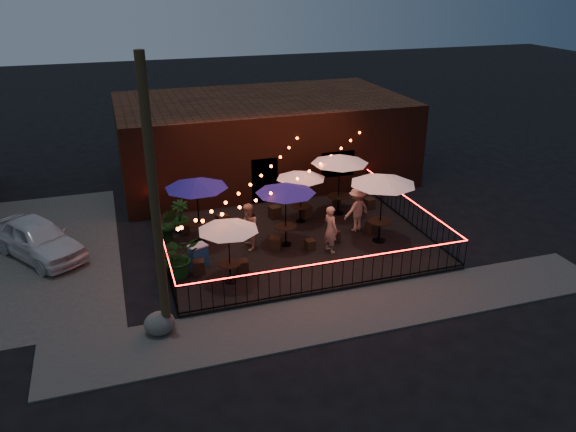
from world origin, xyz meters
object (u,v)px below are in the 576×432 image
object	(u,v)px
utility_pole	(155,207)
cafe_table_0	(228,227)
cooler	(198,256)
cafe_table_1	(196,184)
cafe_table_4	(383,180)
boulder	(160,323)
cafe_table_2	(286,189)
cafe_table_3	(301,175)
cafe_table_5	(340,160)

from	to	relation	value
utility_pole	cafe_table_0	world-z (taller)	utility_pole
cooler	cafe_table_1	bearing A→B (deg)	56.45
cafe_table_4	cooler	world-z (taller)	cafe_table_4
cooler	boulder	bearing A→B (deg)	-138.91
cafe_table_2	cafe_table_4	bearing A→B (deg)	-12.78
cafe_table_3	cafe_table_0	bearing A→B (deg)	-134.26
cafe_table_1	cooler	size ratio (longest dim) A/B	3.64
cafe_table_0	cafe_table_5	bearing A→B (deg)	36.99
cafe_table_1	cafe_table_4	bearing A→B (deg)	-17.19
cafe_table_5	boulder	world-z (taller)	cafe_table_5
utility_pole	cafe_table_1	xyz separation A→B (m)	(1.90, 5.45, -1.47)
utility_pole	cafe_table_5	bearing A→B (deg)	38.59
cafe_table_1	cafe_table_0	bearing A→B (deg)	-82.35
cafe_table_5	boulder	xyz separation A→B (m)	(-8.22, -6.34, -2.22)
cafe_table_5	boulder	bearing A→B (deg)	-142.38
cafe_table_3	boulder	size ratio (longest dim) A/B	2.47
utility_pole	cafe_table_3	bearing A→B (deg)	44.44
cafe_table_2	cafe_table_5	bearing A→B (deg)	35.58
cafe_table_0	cafe_table_3	xyz separation A→B (m)	(3.86, 3.96, 0.00)
cafe_table_1	cafe_table_5	distance (m)	6.19
cafe_table_4	cafe_table_2	bearing A→B (deg)	167.22
cooler	utility_pole	bearing A→B (deg)	-135.80
cooler	boulder	xyz separation A→B (m)	(-1.72, -3.44, -0.22)
cafe_table_5	cooler	distance (m)	7.39
cafe_table_0	cafe_table_5	world-z (taller)	cafe_table_5
cafe_table_1	cafe_table_2	size ratio (longest dim) A/B	1.06
cafe_table_0	cafe_table_1	distance (m)	3.37
boulder	cooler	bearing A→B (deg)	63.47
cafe_table_3	boulder	world-z (taller)	cafe_table_3
cafe_table_5	cafe_table_3	bearing A→B (deg)	-170.29
cooler	cafe_table_3	bearing A→B (deg)	6.45
cafe_table_2	boulder	distance (m)	6.94
utility_pole	cafe_table_4	bearing A→B (deg)	21.92
cafe_table_0	cafe_table_1	bearing A→B (deg)	97.65
cafe_table_0	cafe_table_3	bearing A→B (deg)	45.74
cafe_table_3	cafe_table_4	distance (m)	3.54
utility_pole	cafe_table_1	distance (m)	5.96
utility_pole	cafe_table_1	size ratio (longest dim) A/B	2.65
cafe_table_1	cafe_table_2	distance (m)	3.30
cafe_table_2	cooler	xyz separation A→B (m)	(-3.44, -0.70, -1.83)
cafe_table_4	boulder	distance (m)	9.59
cafe_table_4	cooler	size ratio (longest dim) A/B	3.29
cafe_table_2	boulder	world-z (taller)	cafe_table_2
utility_pole	cafe_table_2	xyz separation A→B (m)	(4.97, 4.21, -1.59)
cafe_table_0	cafe_table_1	world-z (taller)	cafe_table_1
utility_pole	cooler	distance (m)	5.14
cafe_table_1	boulder	bearing A→B (deg)	-111.33
cafe_table_2	cafe_table_5	distance (m)	3.76
cafe_table_4	cooler	distance (m)	7.27
cafe_table_0	cafe_table_1	xyz separation A→B (m)	(-0.45, 3.32, 0.35)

